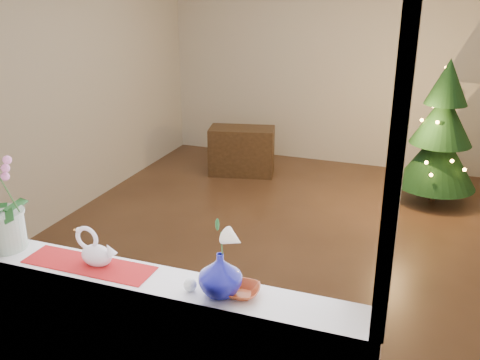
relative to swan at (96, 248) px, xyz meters
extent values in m
plane|color=#382317|center=(0.34, 2.35, -1.02)|extent=(5.00, 5.00, 0.00)
cube|color=beige|center=(0.34, 4.85, 0.33)|extent=(4.50, 0.10, 2.70)
cube|color=beige|center=(0.34, -0.15, 0.33)|extent=(4.50, 0.10, 2.70)
cube|color=beige|center=(-1.91, 2.35, 0.33)|extent=(0.10, 5.00, 2.70)
cube|color=white|center=(0.34, -0.02, -0.12)|extent=(2.20, 0.26, 0.04)
cube|color=maroon|center=(-0.04, -0.02, -0.10)|extent=(0.70, 0.20, 0.01)
imported|color=#0C0D6A|center=(0.70, -0.04, 0.02)|extent=(0.24, 0.24, 0.24)
sphere|color=silver|center=(0.55, -0.06, -0.07)|extent=(0.07, 0.07, 0.06)
imported|color=#9B3817|center=(0.79, -0.01, -0.08)|extent=(0.16, 0.16, 0.04)
cube|color=black|center=(-0.65, 3.96, -0.72)|extent=(0.86, 0.56, 0.59)
camera|label=1|loc=(1.52, -2.02, 1.27)|focal=40.00mm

